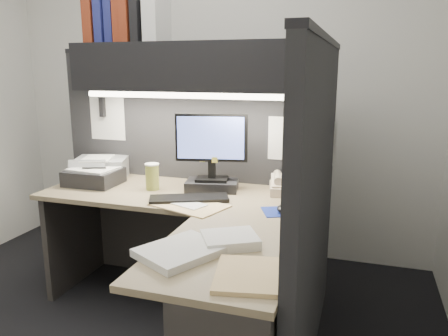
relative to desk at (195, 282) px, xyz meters
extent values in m
cube|color=silver|center=(-0.43, 1.50, 0.91)|extent=(3.50, 0.04, 2.70)
cube|color=black|center=(-0.40, 0.93, 0.36)|extent=(1.90, 0.06, 1.60)
cube|color=black|center=(0.55, 0.18, 0.36)|extent=(0.06, 1.50, 1.60)
cube|color=#897757|center=(-0.33, 0.56, 0.27)|extent=(1.70, 0.68, 0.03)
cube|color=#897757|center=(0.22, -0.20, 0.27)|extent=(0.60, 0.85, 0.03)
cube|color=#302D2B|center=(-0.33, 0.86, -0.09)|extent=(1.61, 0.02, 0.70)
cube|color=#302D2B|center=(-1.13, 0.56, -0.09)|extent=(0.04, 0.61, 0.70)
cube|color=black|center=(-0.30, 0.75, 1.06)|extent=(1.55, 0.34, 0.30)
cylinder|color=white|center=(-0.30, 0.61, 0.89)|extent=(1.32, 0.04, 0.04)
cube|color=black|center=(-0.14, 0.68, 0.32)|extent=(0.36, 0.26, 0.06)
cube|color=black|center=(-0.14, 0.68, 0.42)|extent=(0.05, 0.04, 0.11)
cube|color=black|center=(-0.14, 0.67, 0.63)|extent=(0.45, 0.12, 0.30)
cube|color=#6C83ED|center=(-0.14, 0.65, 0.63)|extent=(0.41, 0.09, 0.26)
cube|color=black|center=(-0.20, 0.42, 0.30)|extent=(0.48, 0.33, 0.02)
cube|color=navy|center=(0.36, 0.38, 0.29)|extent=(0.25, 0.24, 0.00)
ellipsoid|color=black|center=(0.37, 0.37, 0.31)|extent=(0.07, 0.11, 0.04)
cube|color=beige|center=(0.33, 0.75, 0.33)|extent=(0.26, 0.27, 0.09)
cylinder|color=#C3B94E|center=(-0.51, 0.57, 0.37)|extent=(0.09, 0.09, 0.16)
cube|color=gray|center=(-1.00, 0.75, 0.36)|extent=(0.43, 0.40, 0.14)
cube|color=black|center=(-0.95, 0.57, 0.34)|extent=(0.34, 0.28, 0.10)
cube|color=#E2BF7F|center=(-0.15, 0.32, 0.29)|extent=(0.47, 0.38, 0.01)
cube|color=white|center=(0.23, -0.14, 0.31)|extent=(0.30, 0.29, 0.05)
cube|color=white|center=(0.06, -0.31, 0.30)|extent=(0.39, 0.41, 0.03)
cube|color=#E2BF7F|center=(0.38, -0.41, 0.30)|extent=(0.29, 0.34, 0.02)
cube|color=maroon|center=(-0.98, 0.75, 1.34)|extent=(0.07, 0.22, 0.27)
cube|color=navy|center=(-0.90, 0.75, 1.36)|extent=(0.06, 0.22, 0.30)
cube|color=navy|center=(-0.83, 0.76, 1.36)|extent=(0.06, 0.22, 0.31)
cube|color=maroon|center=(-0.76, 0.74, 1.34)|extent=(0.05, 0.22, 0.27)
cube|color=maroon|center=(-0.70, 0.73, 1.35)|extent=(0.06, 0.22, 0.29)
cube|color=black|center=(-0.63, 0.74, 1.36)|extent=(0.05, 0.22, 0.30)
cube|color=white|center=(-0.57, 0.76, 1.35)|extent=(0.05, 0.22, 0.29)
cube|color=white|center=(-0.51, 0.75, 1.35)|extent=(0.06, 0.22, 0.29)
cube|color=white|center=(0.27, 0.90, 0.61)|extent=(0.21, 0.00, 0.28)
cube|color=white|center=(0.49, 0.90, 0.59)|extent=(0.21, 0.00, 0.28)
cube|color=white|center=(-1.03, 0.90, 0.71)|extent=(0.28, 0.00, 0.34)
cube|color=black|center=(0.52, 0.05, 0.58)|extent=(0.00, 0.18, 0.22)
cube|color=white|center=(0.52, -0.30, 0.51)|extent=(0.00, 0.21, 0.28)
camera|label=1|loc=(0.76, -1.87, 1.05)|focal=35.00mm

